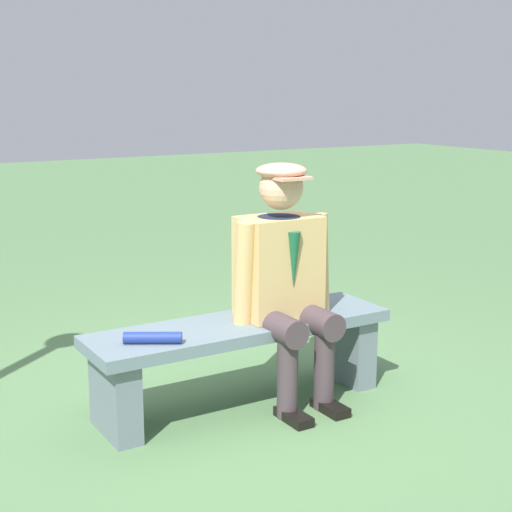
# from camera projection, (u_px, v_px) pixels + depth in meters

# --- Properties ---
(ground_plane) EXTENTS (30.00, 30.00, 0.00)m
(ground_plane) POSITION_uv_depth(u_px,v_px,m) (241.00, 404.00, 4.27)
(ground_plane) COLOR #557D4E
(bench) EXTENTS (1.68, 0.46, 0.47)m
(bench) POSITION_uv_depth(u_px,v_px,m) (241.00, 347.00, 4.20)
(bench) COLOR slate
(bench) RESTS_ON ground
(seated_man) EXTENTS (0.60, 0.60, 1.31)m
(seated_man) POSITION_uv_depth(u_px,v_px,m) (284.00, 273.00, 4.19)
(seated_man) COLOR tan
(seated_man) RESTS_ON ground
(rolled_magazine) EXTENTS (0.28, 0.20, 0.06)m
(rolled_magazine) POSITION_uv_depth(u_px,v_px,m) (153.00, 338.00, 3.81)
(rolled_magazine) COLOR navy
(rolled_magazine) RESTS_ON bench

